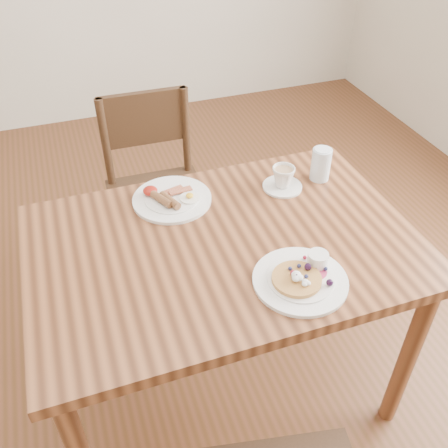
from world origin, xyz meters
name	(u,v)px	position (x,y,z in m)	size (l,w,h in m)	color
ground	(224,381)	(0.00, 0.00, 0.00)	(5.00, 5.00, 0.00)	#523117
dining_table	(224,265)	(0.00, 0.00, 0.65)	(1.20, 0.80, 0.75)	brown
chair_far	(156,186)	(-0.07, 0.73, 0.49)	(0.43, 0.43, 0.88)	#372114
pancake_plate	(302,277)	(0.15, -0.23, 0.76)	(0.27, 0.27, 0.06)	white
breakfast_plate	(171,198)	(-0.10, 0.26, 0.76)	(0.27, 0.27, 0.04)	white
teacup_saucer	(283,179)	(0.29, 0.21, 0.79)	(0.14, 0.14, 0.08)	white
water_glass	(321,164)	(0.44, 0.22, 0.81)	(0.07, 0.07, 0.12)	silver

